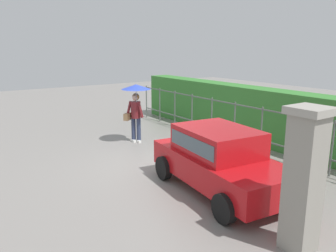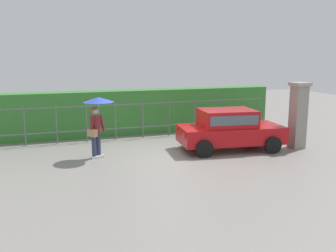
{
  "view_description": "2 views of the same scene",
  "coord_description": "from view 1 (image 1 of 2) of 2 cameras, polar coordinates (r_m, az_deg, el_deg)",
  "views": [
    {
      "loc": [
        7.76,
        -5.12,
        3.32
      ],
      "look_at": [
        -0.39,
        0.51,
        0.97
      ],
      "focal_mm": 36.22,
      "sensor_mm": 36.0,
      "label": 1
    },
    {
      "loc": [
        -4.07,
        -11.78,
        3.41
      ],
      "look_at": [
        0.07,
        0.4,
        0.96
      ],
      "focal_mm": 40.14,
      "sensor_mm": 36.0,
      "label": 2
    }
  ],
  "objects": [
    {
      "name": "gate_pillar",
      "position": [
        5.89,
        21.88,
        -8.32
      ],
      "size": [
        0.6,
        0.6,
        2.42
      ],
      "color": "gray",
      "rests_on": "ground"
    },
    {
      "name": "hedge_row",
      "position": [
        12.36,
        14.53,
        1.87
      ],
      "size": [
        12.49,
        0.9,
        1.9
      ],
      "primitive_type": "cube",
      "color": "#387F33",
      "rests_on": "ground"
    },
    {
      "name": "pedestrian",
      "position": [
        11.72,
        -5.49,
        4.33
      ],
      "size": [
        1.0,
        1.0,
        2.05
      ],
      "rotation": [
        0.0,
        0.0,
        -0.96
      ],
      "color": "#2D3856",
      "rests_on": "ground"
    },
    {
      "name": "ground_plane",
      "position": [
        9.87,
        -1.14,
        -6.3
      ],
      "size": [
        40.0,
        40.0,
        0.0
      ],
      "primitive_type": "plane",
      "color": "gray"
    },
    {
      "name": "car",
      "position": [
        7.96,
        8.63,
        -5.23
      ],
      "size": [
        3.88,
        2.2,
        1.48
      ],
      "rotation": [
        0.0,
        0.0,
        -0.11
      ],
      "color": "#B71116",
      "rests_on": "ground"
    },
    {
      "name": "fence_section",
      "position": [
        11.63,
        11.13,
        0.71
      ],
      "size": [
        11.54,
        0.05,
        1.5
      ],
      "color": "#59605B",
      "rests_on": "ground"
    }
  ]
}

